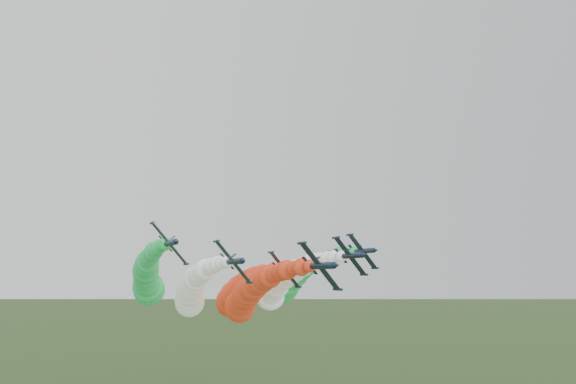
# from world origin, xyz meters

# --- Properties ---
(jet_lead) EXTENTS (14.02, 62.06, 15.51)m
(jet_lead) POSITION_xyz_m (7.30, 34.11, 38.79)
(jet_lead) COLOR #111E33
(jet_lead) RESTS_ON ground
(jet_inner_left) EXTENTS (14.21, 62.24, 15.70)m
(jet_inner_left) POSITION_xyz_m (-0.39, 48.87, 39.47)
(jet_inner_left) COLOR #111E33
(jet_inner_left) RESTS_ON ground
(jet_inner_right) EXTENTS (14.49, 62.52, 15.98)m
(jet_inner_right) POSITION_xyz_m (21.35, 48.87, 40.91)
(jet_inner_right) COLOR #111E33
(jet_inner_right) RESTS_ON ground
(jet_outer_left) EXTENTS (14.45, 62.48, 15.94)m
(jet_outer_left) POSITION_xyz_m (-9.33, 54.05, 42.26)
(jet_outer_left) COLOR #111E33
(jet_outer_left) RESTS_ON ground
(jet_outer_right) EXTENTS (14.35, 62.38, 15.84)m
(jet_outer_right) POSITION_xyz_m (29.44, 59.28, 41.68)
(jet_outer_right) COLOR #111E33
(jet_outer_right) RESTS_ON ground
(jet_trail) EXTENTS (14.34, 62.37, 15.83)m
(jet_trail) POSITION_xyz_m (14.00, 60.99, 38.37)
(jet_trail) COLOR #111E33
(jet_trail) RESTS_ON ground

